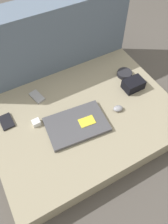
# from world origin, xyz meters

# --- Properties ---
(ground_plane) EXTENTS (8.00, 8.00, 0.00)m
(ground_plane) POSITION_xyz_m (0.00, 0.00, 0.00)
(ground_plane) COLOR #4C4742
(couch_seat) EXTENTS (1.10, 0.80, 0.14)m
(couch_seat) POSITION_xyz_m (0.00, 0.00, 0.07)
(couch_seat) COLOR gray
(couch_seat) RESTS_ON ground_plane
(couch_backrest) EXTENTS (1.10, 0.20, 0.58)m
(couch_backrest) POSITION_xyz_m (0.00, 0.50, 0.29)
(couch_backrest) COLOR slate
(couch_backrest) RESTS_ON ground_plane
(laptop) EXTENTS (0.36, 0.26, 0.03)m
(laptop) POSITION_xyz_m (-0.08, -0.05, 0.15)
(laptop) COLOR #47474C
(laptop) RESTS_ON couch_seat
(computer_mouse) EXTENTS (0.07, 0.06, 0.03)m
(computer_mouse) POSITION_xyz_m (0.19, -0.07, 0.15)
(computer_mouse) COLOR gray
(computer_mouse) RESTS_ON couch_seat
(speaker_puck) EXTENTS (0.10, 0.10, 0.03)m
(speaker_puck) POSITION_xyz_m (0.40, 0.15, 0.15)
(speaker_puck) COLOR black
(speaker_puck) RESTS_ON couch_seat
(phone_silver) EXTENTS (0.07, 0.11, 0.01)m
(phone_silver) POSITION_xyz_m (-0.42, 0.17, 0.14)
(phone_silver) COLOR black
(phone_silver) RESTS_ON couch_seat
(phone_black) EXTENTS (0.08, 0.11, 0.01)m
(phone_black) POSITION_xyz_m (-0.20, 0.26, 0.14)
(phone_black) COLOR #99999E
(phone_black) RESTS_ON couch_seat
(camera_pouch) EXTENTS (0.13, 0.09, 0.06)m
(camera_pouch) POSITION_xyz_m (0.38, 0.03, 0.17)
(camera_pouch) COLOR black
(camera_pouch) RESTS_ON couch_seat
(charger_brick) EXTENTS (0.04, 0.04, 0.03)m
(charger_brick) POSITION_xyz_m (-0.27, 0.07, 0.15)
(charger_brick) COLOR silver
(charger_brick) RESTS_ON couch_seat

